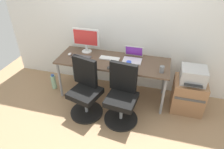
% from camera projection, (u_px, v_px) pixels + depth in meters
% --- Properties ---
extents(ground_plane, '(5.28, 5.28, 0.00)m').
position_uv_depth(ground_plane, '(113.00, 94.00, 3.77)').
color(ground_plane, '#9E7A56').
extents(back_wall, '(4.40, 0.04, 2.60)m').
position_uv_depth(back_wall, '(119.00, 20.00, 3.39)').
color(back_wall, white).
rests_on(back_wall, ground).
extents(desk, '(1.90, 0.66, 0.73)m').
position_uv_depth(desk, '(113.00, 63.00, 3.40)').
color(desk, brown).
rests_on(desk, ground).
extents(office_chair_left, '(0.54, 0.54, 0.94)m').
position_uv_depth(office_chair_left, '(85.00, 90.00, 3.18)').
color(office_chair_left, black).
rests_on(office_chair_left, ground).
extents(office_chair_right, '(0.54, 0.54, 0.94)m').
position_uv_depth(office_chair_right, '(122.00, 97.00, 3.05)').
color(office_chair_right, black).
rests_on(office_chair_right, ground).
extents(side_cabinet, '(0.50, 0.46, 0.56)m').
position_uv_depth(side_cabinet, '(188.00, 95.00, 3.31)').
color(side_cabinet, '#996B47').
rests_on(side_cabinet, ground).
extents(printer, '(0.38, 0.40, 0.24)m').
position_uv_depth(printer, '(193.00, 75.00, 3.09)').
color(printer, '#B7B7B7').
rests_on(printer, side_cabinet).
extents(water_bottle_on_floor, '(0.09, 0.09, 0.31)m').
position_uv_depth(water_bottle_on_floor, '(54.00, 82.00, 3.86)').
color(water_bottle_on_floor, '#A5D8B2').
rests_on(water_bottle_on_floor, ground).
extents(desktop_monitor, '(0.48, 0.18, 0.43)m').
position_uv_depth(desktop_monitor, '(86.00, 39.00, 3.50)').
color(desktop_monitor, silver).
rests_on(desktop_monitor, desk).
extents(open_laptop, '(0.31, 0.30, 0.22)m').
position_uv_depth(open_laptop, '(133.00, 57.00, 3.36)').
color(open_laptop, silver).
rests_on(open_laptop, desk).
extents(keyboard_by_monitor, '(0.34, 0.12, 0.02)m').
position_uv_depth(keyboard_by_monitor, '(81.00, 57.00, 3.45)').
color(keyboard_by_monitor, '#515156').
rests_on(keyboard_by_monitor, desk).
extents(keyboard_by_laptop, '(0.34, 0.12, 0.02)m').
position_uv_depth(keyboard_by_laptop, '(110.00, 58.00, 3.41)').
color(keyboard_by_laptop, silver).
rests_on(keyboard_by_laptop, desk).
extents(mouse_by_monitor, '(0.06, 0.10, 0.03)m').
position_uv_depth(mouse_by_monitor, '(109.00, 67.00, 3.15)').
color(mouse_by_monitor, '#2D2D2D').
rests_on(mouse_by_monitor, desk).
extents(mouse_by_laptop, '(0.06, 0.10, 0.03)m').
position_uv_depth(mouse_by_laptop, '(70.00, 54.00, 3.52)').
color(mouse_by_laptop, silver).
rests_on(mouse_by_laptop, desk).
extents(coffee_mug, '(0.08, 0.08, 0.09)m').
position_uv_depth(coffee_mug, '(129.00, 64.00, 3.17)').
color(coffee_mug, blue).
rests_on(coffee_mug, desk).
extents(pen_cup, '(0.07, 0.07, 0.10)m').
position_uv_depth(pen_cup, '(162.00, 69.00, 3.03)').
color(pen_cup, slate).
rests_on(pen_cup, desk).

